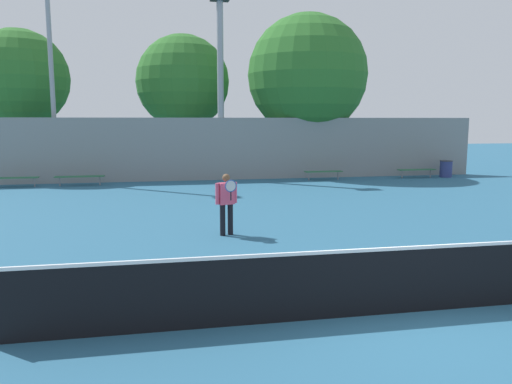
# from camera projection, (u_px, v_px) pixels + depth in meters

# --- Properties ---
(ground_plane) EXTENTS (100.00, 100.00, 0.00)m
(ground_plane) POSITION_uv_depth(u_px,v_px,m) (405.00, 312.00, 7.67)
(ground_plane) COLOR #285B7A
(tennis_net) EXTENTS (11.92, 0.09, 1.05)m
(tennis_net) POSITION_uv_depth(u_px,v_px,m) (407.00, 279.00, 7.60)
(tennis_net) COLOR #99999E
(tennis_net) RESTS_ON ground_plane
(tennis_player) EXTENTS (0.57, 0.48, 1.59)m
(tennis_player) POSITION_uv_depth(u_px,v_px,m) (226.00, 201.00, 12.71)
(tennis_player) COLOR black
(tennis_player) RESTS_ON ground_plane
(bench_courtside_near) EXTENTS (1.98, 0.40, 0.44)m
(bench_courtside_near) POSITION_uv_depth(u_px,v_px,m) (417.00, 170.00, 25.59)
(bench_courtside_near) COLOR #28663D
(bench_courtside_near) RESTS_ON ground_plane
(bench_courtside_far) EXTENTS (2.16, 0.40, 0.44)m
(bench_courtside_far) POSITION_uv_depth(u_px,v_px,m) (80.00, 177.00, 22.48)
(bench_courtside_far) COLOR #28663D
(bench_courtside_far) RESTS_ON ground_plane
(bench_adjacent_court) EXTENTS (1.85, 0.40, 0.44)m
(bench_adjacent_court) POSITION_uv_depth(u_px,v_px,m) (16.00, 178.00, 21.98)
(bench_adjacent_court) COLOR #28663D
(bench_adjacent_court) RESTS_ON ground_plane
(bench_by_gate) EXTENTS (1.89, 0.40, 0.44)m
(bench_by_gate) POSITION_uv_depth(u_px,v_px,m) (324.00, 172.00, 24.65)
(bench_by_gate) COLOR #28663D
(bench_by_gate) RESTS_ON ground_plane
(light_pole_near_left) EXTENTS (0.90, 0.60, 8.84)m
(light_pole_near_left) POSITION_uv_depth(u_px,v_px,m) (220.00, 78.00, 24.20)
(light_pole_near_left) COLOR #939399
(light_pole_near_left) RESTS_ON ground_plane
(light_pole_far_right) EXTENTS (0.90, 0.60, 11.35)m
(light_pole_far_right) POSITION_uv_depth(u_px,v_px,m) (49.00, 35.00, 22.85)
(light_pole_far_right) COLOR #939399
(light_pole_far_right) RESTS_ON ground_plane
(trash_bin) EXTENTS (0.65, 0.65, 0.87)m
(trash_bin) POSITION_uv_depth(u_px,v_px,m) (446.00, 169.00, 25.87)
(trash_bin) COLOR navy
(trash_bin) RESTS_ON ground_plane
(back_fence) EXTENTS (25.58, 0.06, 3.06)m
(back_fence) POSITION_uv_depth(u_px,v_px,m) (234.00, 149.00, 24.66)
(back_fence) COLOR gray
(back_fence) RESTS_ON ground_plane
(tree_green_tall) EXTENTS (4.90, 4.90, 7.50)m
(tree_green_tall) POSITION_uv_depth(u_px,v_px,m) (20.00, 78.00, 25.23)
(tree_green_tall) COLOR brown
(tree_green_tall) RESTS_ON ground_plane
(tree_green_broad) EXTENTS (6.44, 6.44, 8.57)m
(tree_green_broad) POSITION_uv_depth(u_px,v_px,m) (307.00, 75.00, 26.79)
(tree_green_broad) COLOR brown
(tree_green_broad) RESTS_ON ground_plane
(tree_dark_dense) EXTENTS (5.20, 5.20, 7.67)m
(tree_dark_dense) POSITION_uv_depth(u_px,v_px,m) (183.00, 82.00, 27.89)
(tree_dark_dense) COLOR brown
(tree_dark_dense) RESTS_ON ground_plane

